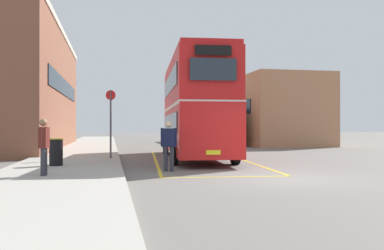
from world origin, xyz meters
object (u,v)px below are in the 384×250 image
(pedestrian_waiting_near, at_px, (44,143))
(litter_bin, at_px, (56,152))
(single_deck_bus, at_px, (213,125))
(bus_stop_sign, at_px, (111,118))
(double_decker_bus, at_px, (195,107))
(pedestrian_boarding, at_px, (169,142))

(pedestrian_waiting_near, bearing_deg, litter_bin, 90.76)
(single_deck_bus, relative_size, pedestrian_waiting_near, 6.13)
(single_deck_bus, distance_m, bus_stop_sign, 17.53)
(double_decker_bus, relative_size, bus_stop_sign, 3.51)
(single_deck_bus, distance_m, litter_bin, 21.19)
(pedestrian_boarding, distance_m, pedestrian_waiting_near, 4.22)
(double_decker_bus, xyz_separation_m, pedestrian_boarding, (-2.03, -5.29, -1.49))
(double_decker_bus, bearing_deg, pedestrian_boarding, -110.96)
(double_decker_bus, bearing_deg, bus_stop_sign, -168.40)
(double_decker_bus, bearing_deg, litter_bin, -146.72)
(double_decker_bus, height_order, bus_stop_sign, double_decker_bus)
(pedestrian_waiting_near, distance_m, bus_stop_sign, 6.47)
(double_decker_bus, height_order, litter_bin, double_decker_bus)
(double_decker_bus, height_order, pedestrian_boarding, double_decker_bus)
(double_decker_bus, height_order, pedestrian_waiting_near, double_decker_bus)
(double_decker_bus, relative_size, single_deck_bus, 1.06)
(pedestrian_waiting_near, height_order, bus_stop_sign, bus_stop_sign)
(pedestrian_boarding, bearing_deg, litter_bin, 160.51)
(single_deck_bus, height_order, bus_stop_sign, bus_stop_sign)
(bus_stop_sign, bearing_deg, litter_bin, -122.22)
(litter_bin, xyz_separation_m, bus_stop_sign, (1.94, 3.08, 1.30))
(single_deck_bus, relative_size, litter_bin, 10.20)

